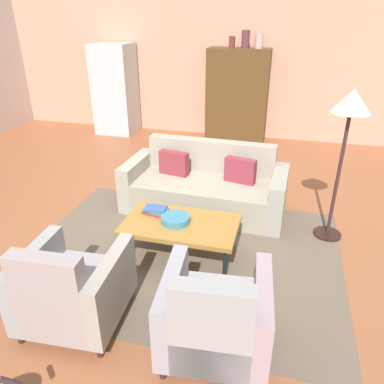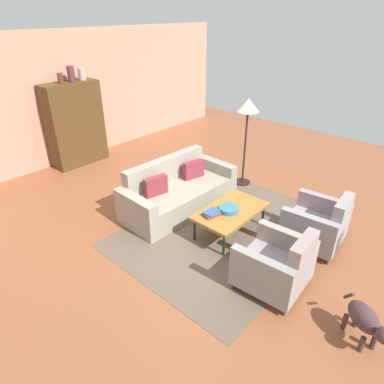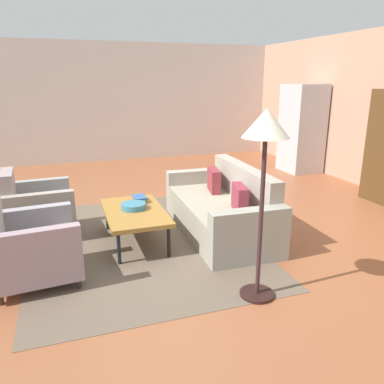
{
  "view_description": "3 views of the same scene",
  "coord_description": "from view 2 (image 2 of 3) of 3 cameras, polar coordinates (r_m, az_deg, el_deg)",
  "views": [
    {
      "loc": [
        1.17,
        -3.74,
        2.4
      ],
      "look_at": [
        0.25,
        -0.24,
        0.63
      ],
      "focal_mm": 34.36,
      "sensor_mm": 36.0,
      "label": 1
    },
    {
      "loc": [
        -3.49,
        -3.09,
        3.16
      ],
      "look_at": [
        -0.03,
        0.03,
        0.61
      ],
      "focal_mm": 31.51,
      "sensor_mm": 36.0,
      "label": 2
    },
    {
      "loc": [
        4.57,
        -1.31,
        1.94
      ],
      "look_at": [
        0.48,
        0.09,
        0.66
      ],
      "focal_mm": 35.62,
      "sensor_mm": 36.0,
      "label": 3
    }
  ],
  "objects": [
    {
      "name": "couch",
      "position": [
        5.98,
        -2.66,
        -0.05
      ],
      "size": [
        2.13,
        0.97,
        0.86
      ],
      "rotation": [
        0.0,
        0.0,
        3.11
      ],
      "color": "gray",
      "rests_on": "ground"
    },
    {
      "name": "cabinet",
      "position": [
        8.02,
        -19.19,
        10.76
      ],
      "size": [
        1.2,
        0.51,
        1.8
      ],
      "color": "#4E3418",
      "rests_on": "ground"
    },
    {
      "name": "armchair_right",
      "position": [
        5.32,
        20.7,
        -5.38
      ],
      "size": [
        0.87,
        0.87,
        0.88
      ],
      "rotation": [
        0.0,
        0.0,
        0.09
      ],
      "color": "#3A1C1A",
      "rests_on": "ground"
    },
    {
      "name": "book_stack",
      "position": [
        5.08,
        3.29,
        -3.61
      ],
      "size": [
        0.3,
        0.23,
        0.07
      ],
      "color": "maroon",
      "rests_on": "coffee_table"
    },
    {
      "name": "area_rug",
      "position": [
        5.51,
        5.92,
        -6.48
      ],
      "size": [
        3.4,
        2.6,
        0.01
      ],
      "primitive_type": "cube",
      "color": "brown",
      "rests_on": "ground"
    },
    {
      "name": "vase_tall",
      "position": [
        7.73,
        -21.39,
        17.49
      ],
      "size": [
        0.11,
        0.11,
        0.2
      ],
      "primitive_type": "cylinder",
      "color": "brown",
      "rests_on": "cabinet"
    },
    {
      "name": "wall_back",
      "position": [
        8.13,
        -21.98,
        14.2
      ],
      "size": [
        9.98,
        0.12,
        2.8
      ],
      "primitive_type": "cube",
      "color": "tan",
      "rests_on": "ground"
    },
    {
      "name": "ground_plane",
      "position": [
        5.63,
        0.49,
        -5.44
      ],
      "size": [
        11.97,
        11.97,
        0.0
      ],
      "primitive_type": "plane",
      "color": "brown"
    },
    {
      "name": "fruit_bowl",
      "position": [
        5.2,
        6.25,
        -2.91
      ],
      "size": [
        0.3,
        0.3,
        0.07
      ],
      "primitive_type": "cylinder",
      "color": "teal",
      "rests_on": "coffee_table"
    },
    {
      "name": "vase_small",
      "position": [
        7.96,
        -18.15,
        18.44
      ],
      "size": [
        0.15,
        0.15,
        0.25
      ],
      "primitive_type": "cylinder",
      "color": "#B69E9C",
      "rests_on": "cabinet"
    },
    {
      "name": "vase_round",
      "position": [
        7.83,
        -19.81,
        18.3
      ],
      "size": [
        0.15,
        0.15,
        0.31
      ],
      "primitive_type": "cylinder",
      "color": "brown",
      "rests_on": "cabinet"
    },
    {
      "name": "coffee_table",
      "position": [
        5.27,
        6.56,
        -3.33
      ],
      "size": [
        1.2,
        0.7,
        0.42
      ],
      "color": "#28281E",
      "rests_on": "ground"
    },
    {
      "name": "dog",
      "position": [
        4.15,
        27.4,
        -18.78
      ],
      "size": [
        0.48,
        0.6,
        0.48
      ],
      "rotation": [
        0.0,
        0.0,
        4.08
      ],
      "color": "#473136",
      "rests_on": "ground"
    },
    {
      "name": "armchair_left",
      "position": [
        4.41,
        14.35,
        -12.15
      ],
      "size": [
        0.85,
        0.85,
        0.88
      ],
      "rotation": [
        0.0,
        0.0,
        0.06
      ],
      "color": "#312B23",
      "rests_on": "ground"
    },
    {
      "name": "floor_lamp",
      "position": [
        6.49,
        9.41,
        12.99
      ],
      "size": [
        0.4,
        0.4,
        1.72
      ],
      "color": "black",
      "rests_on": "ground"
    }
  ]
}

